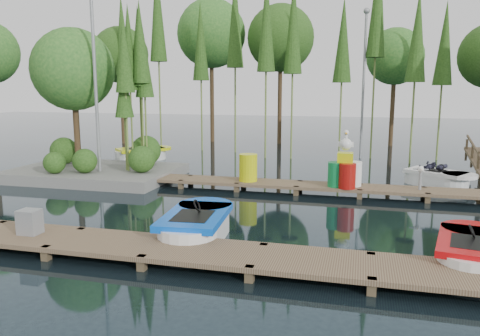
% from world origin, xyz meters
% --- Properties ---
extents(ground_plane, '(90.00, 90.00, 0.00)m').
position_xyz_m(ground_plane, '(0.00, 0.00, 0.00)').
color(ground_plane, '#1C2C34').
extents(near_dock, '(18.00, 1.50, 0.50)m').
position_xyz_m(near_dock, '(0.00, -4.50, 0.23)').
color(near_dock, brown).
rests_on(near_dock, ground).
extents(far_dock, '(15.00, 1.20, 0.50)m').
position_xyz_m(far_dock, '(1.00, 2.50, 0.23)').
color(far_dock, brown).
rests_on(far_dock, ground).
extents(island, '(6.20, 4.20, 6.75)m').
position_xyz_m(island, '(-6.30, 3.29, 3.18)').
color(island, slate).
rests_on(island, ground).
extents(tree_screen, '(34.42, 18.53, 10.31)m').
position_xyz_m(tree_screen, '(-2.04, 10.60, 6.12)').
color(tree_screen, '#45311D').
rests_on(tree_screen, ground).
extents(lamp_island, '(0.30, 0.30, 7.25)m').
position_xyz_m(lamp_island, '(-5.50, 2.50, 4.26)').
color(lamp_island, gray).
rests_on(lamp_island, ground).
extents(lamp_rear, '(0.30, 0.30, 7.25)m').
position_xyz_m(lamp_rear, '(4.00, 11.00, 4.26)').
color(lamp_rear, gray).
rests_on(lamp_rear, ground).
extents(boat_blue, '(1.59, 3.08, 1.00)m').
position_xyz_m(boat_blue, '(0.36, -3.02, 0.29)').
color(boat_blue, white).
rests_on(boat_blue, ground).
extents(boat_red, '(1.69, 2.85, 0.90)m').
position_xyz_m(boat_red, '(6.21, -3.24, 0.26)').
color(boat_red, white).
rests_on(boat_red, ground).
extents(boat_yellow_far, '(2.89, 2.86, 1.40)m').
position_xyz_m(boat_yellow_far, '(-6.35, 7.69, 0.30)').
color(boat_yellow_far, white).
rests_on(boat_yellow_far, ground).
extents(boat_white_far, '(2.78, 2.35, 1.21)m').
position_xyz_m(boat_white_far, '(6.74, 4.87, 0.27)').
color(boat_white_far, white).
rests_on(boat_white_far, ground).
extents(utility_cabinet, '(0.45, 0.38, 0.55)m').
position_xyz_m(utility_cabinet, '(-3.01, -4.50, 0.57)').
color(utility_cabinet, gray).
rests_on(utility_cabinet, near_dock).
extents(yellow_barrel, '(0.63, 0.63, 0.94)m').
position_xyz_m(yellow_barrel, '(0.27, 2.50, 0.77)').
color(yellow_barrel, '#CCD80B').
rests_on(yellow_barrel, far_dock).
extents(drum_cluster, '(1.08, 0.99, 1.86)m').
position_xyz_m(drum_cluster, '(3.57, 2.35, 0.85)').
color(drum_cluster, '#0D7D39').
rests_on(drum_cluster, far_dock).
extents(seagull_post, '(0.47, 0.26, 0.76)m').
position_xyz_m(seagull_post, '(5.88, 2.50, 0.81)').
color(seagull_post, gray).
rests_on(seagull_post, far_dock).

